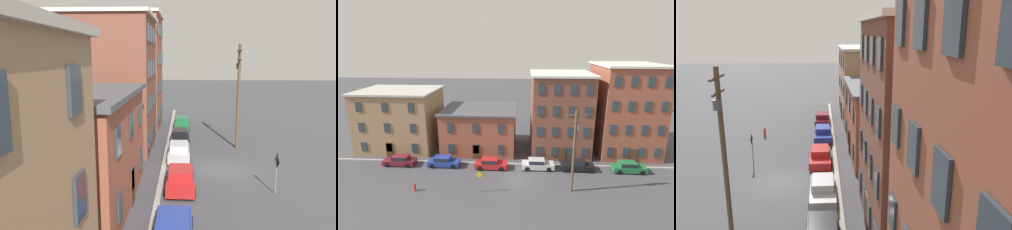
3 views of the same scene
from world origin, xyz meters
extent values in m
plane|color=#424247|center=(0.00, 0.00, 0.00)|extent=(200.00, 200.00, 0.00)
cube|color=#9E998E|center=(0.00, 4.50, 0.08)|extent=(56.00, 0.36, 0.16)
cube|color=#2D3842|center=(-15.65, 5.94, 4.66)|extent=(0.90, 0.10, 1.40)
cube|color=#2D3842|center=(-15.65, 5.94, 7.76)|extent=(0.90, 0.10, 1.40)
cube|color=brown|center=(-6.32, 10.58, 3.23)|extent=(11.20, 9.17, 6.46)
cube|color=#4C4C51|center=(-6.32, 10.58, 6.61)|extent=(11.70, 9.67, 0.30)
cube|color=#2D3842|center=(-10.06, 5.94, 1.62)|extent=(0.90, 0.10, 1.40)
cube|color=#2D3842|center=(-10.06, 5.94, 4.85)|extent=(0.90, 0.10, 1.40)
cube|color=#2D3842|center=(-6.32, 5.94, 1.62)|extent=(0.90, 0.10, 1.40)
cube|color=#2D3842|center=(-6.32, 5.94, 4.85)|extent=(0.90, 0.10, 1.40)
cube|color=#2D3842|center=(-2.59, 5.94, 1.62)|extent=(0.90, 0.10, 1.40)
cube|color=#2D3842|center=(-2.59, 5.94, 4.85)|extent=(0.90, 0.10, 1.40)
cube|color=#472D1E|center=(-6.32, 5.94, 1.10)|extent=(1.10, 0.10, 2.20)
cube|color=brown|center=(6.31, 10.72, 6.10)|extent=(8.75, 9.45, 12.19)
cube|color=silver|center=(6.31, 10.72, 12.34)|extent=(9.25, 9.95, 0.30)
cube|color=#2D3842|center=(3.03, 5.94, 1.52)|extent=(0.90, 0.10, 1.40)
cube|color=#2D3842|center=(3.03, 5.94, 4.57)|extent=(0.90, 0.10, 1.40)
cube|color=#2D3842|center=(3.03, 5.94, 7.62)|extent=(0.90, 0.10, 1.40)
cube|color=#2D3842|center=(3.03, 5.94, 10.67)|extent=(0.90, 0.10, 1.40)
cube|color=#2D3842|center=(5.22, 5.94, 1.52)|extent=(0.90, 0.10, 1.40)
cube|color=#2D3842|center=(5.22, 5.94, 4.57)|extent=(0.90, 0.10, 1.40)
cube|color=#2D3842|center=(5.22, 5.94, 7.62)|extent=(0.90, 0.10, 1.40)
cube|color=#2D3842|center=(5.22, 5.94, 10.67)|extent=(0.90, 0.10, 1.40)
cube|color=#2D3842|center=(7.41, 5.94, 1.52)|extent=(0.90, 0.10, 1.40)
cube|color=#2D3842|center=(7.41, 5.94, 4.57)|extent=(0.90, 0.10, 1.40)
cube|color=#2D3842|center=(7.41, 5.94, 7.62)|extent=(0.90, 0.10, 1.40)
cube|color=#2D3842|center=(7.41, 5.94, 10.67)|extent=(0.90, 0.10, 1.40)
cube|color=#2D3842|center=(9.59, 5.94, 1.52)|extent=(0.90, 0.10, 1.40)
cube|color=#2D3842|center=(9.59, 5.94, 4.57)|extent=(0.90, 0.10, 1.40)
cube|color=#2D3842|center=(9.59, 5.94, 7.62)|extent=(0.90, 0.10, 1.40)
cube|color=#2D3842|center=(9.59, 5.94, 10.67)|extent=(0.90, 0.10, 1.40)
cube|color=#472D1E|center=(6.31, 5.94, 1.10)|extent=(1.10, 0.10, 2.20)
cube|color=brown|center=(16.50, 11.34, 6.77)|extent=(8.78, 10.69, 13.55)
cube|color=silver|center=(16.50, 11.34, 13.70)|extent=(9.28, 11.19, 0.30)
cube|color=#2D3842|center=(13.21, 5.94, 1.69)|extent=(0.90, 0.10, 1.40)
cube|color=#2D3842|center=(13.21, 5.94, 5.08)|extent=(0.90, 0.10, 1.40)
cube|color=#2D3842|center=(13.21, 5.94, 8.47)|extent=(0.90, 0.10, 1.40)
cube|color=#2D3842|center=(13.21, 5.94, 11.85)|extent=(0.90, 0.10, 1.40)
cube|color=#2D3842|center=(15.40, 5.94, 1.69)|extent=(0.90, 0.10, 1.40)
cube|color=#2D3842|center=(15.40, 5.94, 5.08)|extent=(0.90, 0.10, 1.40)
cube|color=#2D3842|center=(15.40, 5.94, 8.47)|extent=(0.90, 0.10, 1.40)
cube|color=#2D3842|center=(15.40, 5.94, 11.85)|extent=(0.90, 0.10, 1.40)
cube|color=#2D3842|center=(17.60, 5.94, 1.69)|extent=(0.90, 0.10, 1.40)
cube|color=#2D3842|center=(17.60, 5.94, 5.08)|extent=(0.90, 0.10, 1.40)
cube|color=#2D3842|center=(17.60, 5.94, 8.47)|extent=(0.90, 0.10, 1.40)
cube|color=#2D3842|center=(17.60, 5.94, 11.85)|extent=(0.90, 0.10, 1.40)
cube|color=#2D3842|center=(19.79, 5.94, 1.69)|extent=(0.90, 0.10, 1.40)
cube|color=#2D3842|center=(19.79, 5.94, 5.08)|extent=(0.90, 0.10, 1.40)
cube|color=#2D3842|center=(19.79, 5.94, 8.47)|extent=(0.90, 0.10, 1.40)
cube|color=#2D3842|center=(19.79, 5.94, 11.85)|extent=(0.90, 0.10, 1.40)
cube|color=#472D1E|center=(16.50, 5.94, 1.10)|extent=(1.10, 0.10, 2.20)
cube|color=#233899|center=(-10.65, 3.40, 1.15)|extent=(2.20, 1.51, 0.55)
cube|color=#1E232D|center=(-10.65, 3.40, 1.15)|extent=(2.02, 1.58, 0.48)
cylinder|color=black|center=(-9.00, 4.25, 0.33)|extent=(0.66, 0.22, 0.66)
cylinder|color=black|center=(-9.00, 2.55, 0.33)|extent=(0.66, 0.22, 0.66)
cube|color=#B21E1E|center=(-3.74, 3.13, 0.53)|extent=(4.40, 1.80, 0.70)
cube|color=#B21E1E|center=(-3.94, 3.13, 1.15)|extent=(2.20, 1.51, 0.55)
cube|color=#1E232D|center=(-3.94, 3.13, 1.15)|extent=(2.02, 1.58, 0.48)
cylinder|color=black|center=(-2.29, 3.98, 0.33)|extent=(0.66, 0.22, 0.66)
cylinder|color=black|center=(-2.29, 2.28, 0.33)|extent=(0.66, 0.22, 0.66)
cylinder|color=black|center=(-5.19, 3.98, 0.33)|extent=(0.66, 0.22, 0.66)
cylinder|color=black|center=(-5.19, 2.28, 0.33)|extent=(0.66, 0.22, 0.66)
cube|color=#B7B7BC|center=(2.69, 3.34, 0.53)|extent=(4.40, 1.80, 0.70)
cube|color=#B7B7BC|center=(2.49, 3.34, 1.15)|extent=(2.20, 1.51, 0.55)
cube|color=#1E232D|center=(2.49, 3.34, 1.15)|extent=(2.02, 1.58, 0.48)
cylinder|color=black|center=(4.14, 4.19, 0.33)|extent=(0.66, 0.22, 0.66)
cylinder|color=black|center=(4.14, 2.49, 0.33)|extent=(0.66, 0.22, 0.66)
cylinder|color=black|center=(1.24, 4.19, 0.33)|extent=(0.66, 0.22, 0.66)
cylinder|color=black|center=(1.24, 2.49, 0.33)|extent=(0.66, 0.22, 0.66)
cube|color=black|center=(8.04, 3.31, 0.53)|extent=(4.40, 1.80, 0.70)
cube|color=black|center=(7.84, 3.31, 1.15)|extent=(2.20, 1.51, 0.55)
cube|color=#1E232D|center=(7.84, 3.31, 1.15)|extent=(2.02, 1.58, 0.48)
cylinder|color=black|center=(9.49, 4.16, 0.33)|extent=(0.66, 0.22, 0.66)
cylinder|color=black|center=(9.49, 2.46, 0.33)|extent=(0.66, 0.22, 0.66)
cylinder|color=black|center=(6.59, 4.16, 0.33)|extent=(0.66, 0.22, 0.66)
cylinder|color=black|center=(6.59, 2.46, 0.33)|extent=(0.66, 0.22, 0.66)
cube|color=#1E6638|center=(14.87, 3.20, 0.53)|extent=(4.40, 1.80, 0.70)
cube|color=#1E6638|center=(14.67, 3.20, 1.15)|extent=(2.20, 1.51, 0.55)
cube|color=#1E232D|center=(14.67, 3.20, 1.15)|extent=(2.02, 1.58, 0.48)
cylinder|color=black|center=(16.32, 4.05, 0.33)|extent=(0.66, 0.22, 0.66)
cylinder|color=black|center=(16.32, 2.35, 0.33)|extent=(0.66, 0.22, 0.66)
cylinder|color=black|center=(13.42, 4.05, 0.33)|extent=(0.66, 0.22, 0.66)
cylinder|color=black|center=(13.42, 2.35, 0.33)|extent=(0.66, 0.22, 0.66)
cylinder|color=slate|center=(-4.37, -2.96, 1.27)|extent=(0.08, 0.08, 2.54)
cube|color=yellow|center=(-4.37, -2.99, 2.22)|extent=(0.90, 0.03, 0.90)
cube|color=black|center=(-4.37, -2.98, 2.22)|extent=(0.98, 0.02, 0.98)
cylinder|color=brown|center=(6.31, -2.14, 4.92)|extent=(0.28, 0.28, 9.83)
cube|color=brown|center=(6.31, -2.14, 9.23)|extent=(2.40, 0.12, 0.12)
cube|color=brown|center=(6.31, -2.14, 8.43)|extent=(2.00, 0.12, 0.12)
cylinder|color=#515156|center=(6.66, -2.14, 7.83)|extent=(0.44, 0.44, 0.55)
camera|label=1|loc=(-24.51, 2.92, 8.67)|focal=35.00mm
camera|label=2|loc=(0.37, -29.90, 16.70)|focal=28.00mm
camera|label=3|loc=(23.90, 3.42, 11.64)|focal=35.00mm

